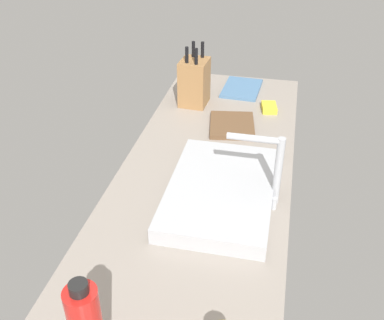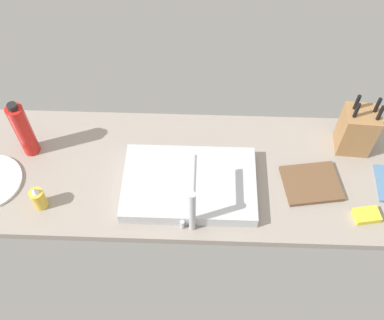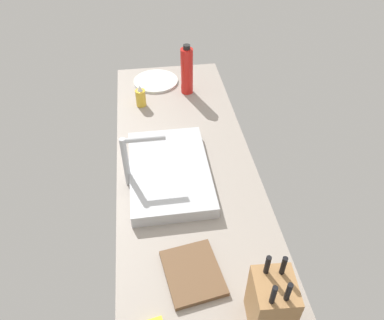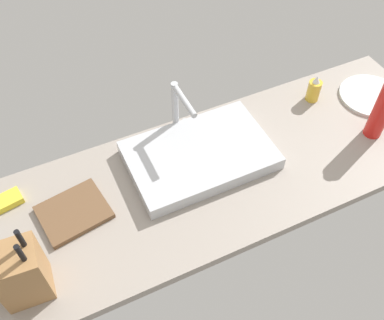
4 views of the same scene
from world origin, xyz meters
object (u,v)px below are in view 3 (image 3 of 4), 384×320
Objects in this scene: faucet at (131,156)px; dinner_plate at (156,81)px; sink_basin at (169,171)px; water_bottle at (187,71)px; knife_block at (271,303)px; soap_bottle at (141,97)px; cutting_board at (193,273)px.

dinner_plate is at bearing -10.13° from faucet.
sink_basin is 1.85× the size of water_bottle.
knife_block is 2.30× the size of soap_bottle.
water_bottle is at bearing -6.59° from cutting_board.
water_bottle is (63.41, -15.63, 10.05)cm from sink_basin.
knife_block reaches higher than cutting_board.
cutting_board is (-44.54, -17.16, -13.18)cm from faucet.
cutting_board is at bearing -178.45° from dinner_plate.
cutting_board is (17.80, 19.18, -9.15)cm from knife_block.
knife_block is at bearing -149.76° from faucet.
soap_bottle is (55.47, -4.89, -9.27)cm from faucet.
dinner_plate is at bearing 0.25° from sink_basin.
sink_basin is 2.38× the size of cutting_board.
cutting_board is 122.13cm from dinner_plate.
soap_bottle reaches higher than sink_basin.
soap_bottle is 27.77cm from water_bottle.
sink_basin is 67.98cm from knife_block.
dinner_plate is (22.07, -8.96, -4.21)cm from soap_bottle.
dinner_plate is (139.88, 22.49, -9.45)cm from knife_block.
water_bottle reaches higher than soap_bottle.
soap_bottle is 24.19cm from dinner_plate.
soap_bottle is at bearing -5.04° from faucet.
faucet is 49.52cm from cutting_board.
sink_basin is at bearing 22.90° from knife_block.
knife_block is 1.06× the size of dinner_plate.
sink_basin reaches higher than cutting_board.
water_bottle is at bearing -13.85° from sink_basin.
water_bottle reaches higher than knife_block.
faucet reaches higher than soap_bottle.
soap_bottle is at bearing 9.77° from sink_basin.
knife_block is at bearing -170.87° from dinner_plate.
cutting_board is at bearing -173.00° from soap_bottle.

